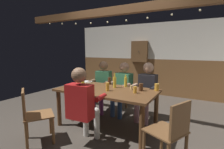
% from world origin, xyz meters
% --- Properties ---
extents(ground_plane, '(7.11, 7.11, 0.00)m').
position_xyz_m(ground_plane, '(0.00, 0.00, 0.00)').
color(ground_plane, '#423A33').
extents(back_wall_upper, '(5.44, 0.12, 1.17)m').
position_xyz_m(back_wall_upper, '(0.00, 3.02, 1.77)').
color(back_wall_upper, silver).
extents(back_wall_wainscot, '(5.44, 0.12, 1.18)m').
position_xyz_m(back_wall_wainscot, '(0.00, 3.02, 0.59)').
color(back_wall_wainscot, brown).
rests_on(back_wall_wainscot, ground_plane).
extents(ceiling_beam, '(4.90, 0.14, 0.16)m').
position_xyz_m(ceiling_beam, '(0.00, 0.56, 2.27)').
color(ceiling_beam, brown).
extents(dining_table, '(1.87, 0.98, 0.75)m').
position_xyz_m(dining_table, '(0.00, 0.11, 0.66)').
color(dining_table, brown).
rests_on(dining_table, ground_plane).
extents(person_0, '(0.53, 0.55, 1.22)m').
position_xyz_m(person_0, '(-0.55, 0.82, 0.67)').
color(person_0, '#33724C').
rests_on(person_0, ground_plane).
extents(person_1, '(0.53, 0.55, 1.21)m').
position_xyz_m(person_1, '(-0.01, 0.83, 0.67)').
color(person_1, '#33724C').
rests_on(person_1, ground_plane).
extents(person_2, '(0.52, 0.54, 1.23)m').
position_xyz_m(person_2, '(0.56, 0.83, 0.68)').
color(person_2, black).
rests_on(person_2, ground_plane).
extents(person_3, '(0.56, 0.53, 1.24)m').
position_xyz_m(person_3, '(-0.01, -0.62, 0.69)').
color(person_3, '#AD1919').
rests_on(person_3, ground_plane).
extents(chair_empty_near_right, '(0.54, 0.54, 0.88)m').
position_xyz_m(chair_empty_near_right, '(-0.37, 1.50, 0.48)').
color(chair_empty_near_right, brown).
rests_on(chair_empty_near_right, ground_plane).
extents(chair_empty_near_left, '(0.61, 0.61, 0.88)m').
position_xyz_m(chair_empty_near_left, '(-0.74, -0.95, 0.48)').
color(chair_empty_near_left, brown).
rests_on(chair_empty_near_left, ground_plane).
extents(chair_empty_far_end, '(0.58, 0.58, 0.88)m').
position_xyz_m(chair_empty_far_end, '(1.30, -0.48, 0.48)').
color(chair_empty_far_end, brown).
rests_on(chair_empty_far_end, ground_plane).
extents(table_candle, '(0.04, 0.04, 0.08)m').
position_xyz_m(table_candle, '(0.41, 0.33, 0.79)').
color(table_candle, '#F9E08C').
rests_on(table_candle, dining_table).
extents(plate_0, '(0.25, 0.25, 0.01)m').
position_xyz_m(plate_0, '(-0.78, 0.51, 0.76)').
color(plate_0, white).
rests_on(plate_0, dining_table).
extents(bottle_0, '(0.06, 0.06, 0.24)m').
position_xyz_m(bottle_0, '(0.22, 0.50, 0.85)').
color(bottle_0, gold).
rests_on(bottle_0, dining_table).
extents(bottle_1, '(0.06, 0.06, 0.29)m').
position_xyz_m(bottle_1, '(0.07, 0.30, 0.87)').
color(bottle_1, gold).
rests_on(bottle_1, dining_table).
extents(bottle_2, '(0.07, 0.07, 0.24)m').
position_xyz_m(bottle_2, '(-0.67, 0.24, 0.83)').
color(bottle_2, gold).
rests_on(bottle_2, dining_table).
extents(pint_glass_0, '(0.06, 0.06, 0.12)m').
position_xyz_m(pint_glass_0, '(0.58, 0.10, 0.81)').
color(pint_glass_0, gold).
rests_on(pint_glass_0, dining_table).
extents(pint_glass_1, '(0.08, 0.08, 0.13)m').
position_xyz_m(pint_glass_1, '(0.86, 0.46, 0.82)').
color(pint_glass_1, gold).
rests_on(pint_glass_1, dining_table).
extents(pint_glass_2, '(0.06, 0.06, 0.10)m').
position_xyz_m(pint_glass_2, '(-0.68, 0.07, 0.80)').
color(pint_glass_2, '#E5C64C').
rests_on(pint_glass_2, dining_table).
extents(pint_glass_3, '(0.06, 0.06, 0.15)m').
position_xyz_m(pint_glass_3, '(0.07, 0.01, 0.82)').
color(pint_glass_3, gold).
rests_on(pint_glass_3, dining_table).
extents(pint_glass_4, '(0.08, 0.08, 0.14)m').
position_xyz_m(pint_glass_4, '(0.61, 0.31, 0.82)').
color(pint_glass_4, '#4C2D19').
rests_on(pint_glass_4, dining_table).
extents(pint_glass_5, '(0.07, 0.07, 0.16)m').
position_xyz_m(pint_glass_5, '(-0.18, 0.53, 0.83)').
color(pint_glass_5, '#4C2D19').
rests_on(pint_glass_5, dining_table).
extents(wall_dart_cabinet, '(0.56, 0.15, 0.70)m').
position_xyz_m(wall_dart_cabinet, '(-0.37, 2.89, 1.43)').
color(wall_dart_cabinet, brown).
extents(string_lights, '(3.85, 0.04, 0.13)m').
position_xyz_m(string_lights, '(-0.00, 0.51, 2.10)').
color(string_lights, '#F9EAB2').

